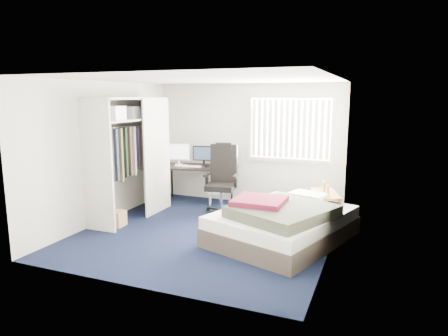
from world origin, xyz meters
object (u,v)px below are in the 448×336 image
at_px(nightstand, 325,197).
at_px(bed, 282,222).
at_px(office_chair, 222,186).
at_px(desk, 201,165).

relative_size(nightstand, bed, 0.35).
bearing_deg(office_chair, desk, 141.87).
bearing_deg(desk, bed, -37.69).
height_order(nightstand, bed, nightstand).
bearing_deg(bed, office_chair, 142.52).
distance_m(desk, office_chair, 0.97).
distance_m(desk, bed, 2.81).
distance_m(desk, nightstand, 2.76).
bearing_deg(office_chair, nightstand, -0.61).
bearing_deg(desk, nightstand, -12.42).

